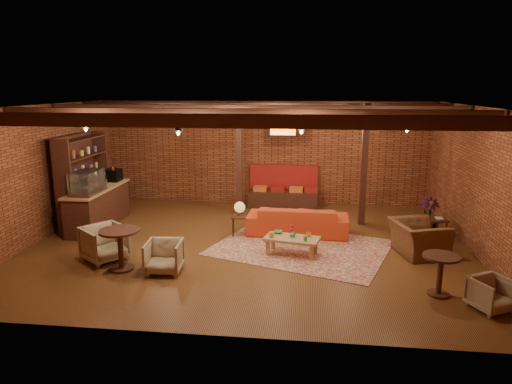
# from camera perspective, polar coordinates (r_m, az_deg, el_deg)

# --- Properties ---
(floor) EXTENTS (10.00, 10.00, 0.00)m
(floor) POSITION_cam_1_polar(r_m,az_deg,el_deg) (10.73, -0.96, -6.63)
(floor) COLOR #371B0D
(floor) RESTS_ON ground
(ceiling) EXTENTS (10.00, 8.00, 0.02)m
(ceiling) POSITION_cam_1_polar(r_m,az_deg,el_deg) (10.11, -1.03, 10.70)
(ceiling) COLOR black
(ceiling) RESTS_ON wall_back
(wall_back) EXTENTS (10.00, 0.02, 3.20)m
(wall_back) POSITION_cam_1_polar(r_m,az_deg,el_deg) (14.22, 1.13, 4.92)
(wall_back) COLOR brown
(wall_back) RESTS_ON ground
(wall_front) EXTENTS (10.00, 0.02, 3.20)m
(wall_front) POSITION_cam_1_polar(r_m,az_deg,el_deg) (6.49, -5.66, -5.14)
(wall_front) COLOR brown
(wall_front) RESTS_ON ground
(wall_left) EXTENTS (0.02, 8.00, 3.20)m
(wall_left) POSITION_cam_1_polar(r_m,az_deg,el_deg) (12.02, -25.36, 2.14)
(wall_left) COLOR brown
(wall_left) RESTS_ON ground
(wall_right) EXTENTS (0.02, 8.00, 3.20)m
(wall_right) POSITION_cam_1_polar(r_m,az_deg,el_deg) (10.86, 26.18, 1.00)
(wall_right) COLOR brown
(wall_right) RESTS_ON ground
(ceiling_beams) EXTENTS (9.80, 6.40, 0.22)m
(ceiling_beams) POSITION_cam_1_polar(r_m,az_deg,el_deg) (10.12, -1.03, 10.02)
(ceiling_beams) COLOR black
(ceiling_beams) RESTS_ON ceiling
(ceiling_pipe) EXTENTS (9.60, 0.12, 0.12)m
(ceiling_pipe) POSITION_cam_1_polar(r_m,az_deg,el_deg) (11.72, 0.02, 9.31)
(ceiling_pipe) COLOR black
(ceiling_pipe) RESTS_ON ceiling
(post_left) EXTENTS (0.16, 0.16, 3.20)m
(post_left) POSITION_cam_1_polar(r_m,az_deg,el_deg) (12.92, -2.12, 4.08)
(post_left) COLOR black
(post_left) RESTS_ON ground
(post_right) EXTENTS (0.16, 0.16, 3.20)m
(post_right) POSITION_cam_1_polar(r_m,az_deg,el_deg) (12.27, 13.36, 3.25)
(post_right) COLOR black
(post_right) RESTS_ON ground
(service_counter) EXTENTS (0.80, 2.50, 1.60)m
(service_counter) POSITION_cam_1_polar(r_m,az_deg,el_deg) (12.60, -19.16, -0.59)
(service_counter) COLOR black
(service_counter) RESTS_ON ground
(plant_counter) EXTENTS (0.35, 0.39, 0.30)m
(plant_counter) POSITION_cam_1_polar(r_m,az_deg,el_deg) (12.65, -18.51, 1.46)
(plant_counter) COLOR #337F33
(plant_counter) RESTS_ON service_counter
(shelving_hutch) EXTENTS (0.52, 2.00, 2.40)m
(shelving_hutch) POSITION_cam_1_polar(r_m,az_deg,el_deg) (12.79, -20.72, 1.32)
(shelving_hutch) COLOR black
(shelving_hutch) RESTS_ON ground
(banquette) EXTENTS (2.10, 0.70, 1.00)m
(banquette) POSITION_cam_1_polar(r_m,az_deg,el_deg) (13.94, 3.39, 0.13)
(banquette) COLOR maroon
(banquette) RESTS_ON ground
(service_sign) EXTENTS (0.86, 0.06, 0.30)m
(service_sign) POSITION_cam_1_polar(r_m,az_deg,el_deg) (13.20, 3.39, 7.54)
(service_sign) COLOR #FF5119
(service_sign) RESTS_ON ceiling
(ceiling_spotlights) EXTENTS (6.40, 4.40, 0.28)m
(ceiling_spotlights) POSITION_cam_1_polar(r_m,az_deg,el_deg) (10.13, -1.02, 8.78)
(ceiling_spotlights) COLOR black
(ceiling_spotlights) RESTS_ON ceiling
(rug) EXTENTS (4.49, 3.95, 0.01)m
(rug) POSITION_cam_1_polar(r_m,az_deg,el_deg) (10.61, 5.61, -6.90)
(rug) COLOR maroon
(rug) RESTS_ON floor
(sofa) EXTENTS (2.51, 1.05, 0.72)m
(sofa) POSITION_cam_1_polar(r_m,az_deg,el_deg) (11.43, 5.23, -3.54)
(sofa) COLOR #B83719
(sofa) RESTS_ON floor
(coffee_table) EXTENTS (1.27, 0.82, 0.65)m
(coffee_table) POSITION_cam_1_polar(r_m,az_deg,el_deg) (10.05, 4.46, -5.90)
(coffee_table) COLOR #A77C4D
(coffee_table) RESTS_ON floor
(side_table_lamp) EXTENTS (0.45, 0.45, 0.85)m
(side_table_lamp) POSITION_cam_1_polar(r_m,az_deg,el_deg) (11.24, -2.06, -2.25)
(side_table_lamp) COLOR black
(side_table_lamp) RESTS_ON floor
(round_table_left) EXTENTS (0.81, 0.81, 0.84)m
(round_table_left) POSITION_cam_1_polar(r_m,az_deg,el_deg) (9.57, -16.61, -6.09)
(round_table_left) COLOR black
(round_table_left) RESTS_ON floor
(armchair_a) EXTENTS (1.10, 1.11, 0.83)m
(armchair_a) POSITION_cam_1_polar(r_m,az_deg,el_deg) (10.22, -18.40, -5.89)
(armchair_a) COLOR beige
(armchair_a) RESTS_ON floor
(armchair_b) EXTENTS (0.73, 0.69, 0.71)m
(armchair_b) POSITION_cam_1_polar(r_m,az_deg,el_deg) (9.31, -11.43, -7.74)
(armchair_b) COLOR beige
(armchair_b) RESTS_ON floor
(armchair_right) EXTENTS (1.02, 1.30, 1.00)m
(armchair_right) POSITION_cam_1_polar(r_m,az_deg,el_deg) (10.59, 19.67, -4.83)
(armchair_right) COLOR brown
(armchair_right) RESTS_ON floor
(side_table_book) EXTENTS (0.60, 0.60, 0.56)m
(side_table_book) POSITION_cam_1_polar(r_m,az_deg,el_deg) (11.75, 21.48, -3.29)
(side_table_book) COLOR black
(side_table_book) RESTS_ON floor
(round_table_right) EXTENTS (0.64, 0.64, 0.74)m
(round_table_right) POSITION_cam_1_polar(r_m,az_deg,el_deg) (8.73, 22.06, -8.88)
(round_table_right) COLOR black
(round_table_right) RESTS_ON floor
(armchair_far) EXTENTS (0.78, 0.76, 0.61)m
(armchair_far) POSITION_cam_1_polar(r_m,az_deg,el_deg) (8.62, 27.35, -11.10)
(armchair_far) COLOR beige
(armchair_far) RESTS_ON floor
(plant_tall) EXTENTS (1.85, 1.85, 2.68)m
(plant_tall) POSITION_cam_1_polar(r_m,az_deg,el_deg) (12.11, 21.12, 1.35)
(plant_tall) COLOR #4C7F4C
(plant_tall) RESTS_ON floor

